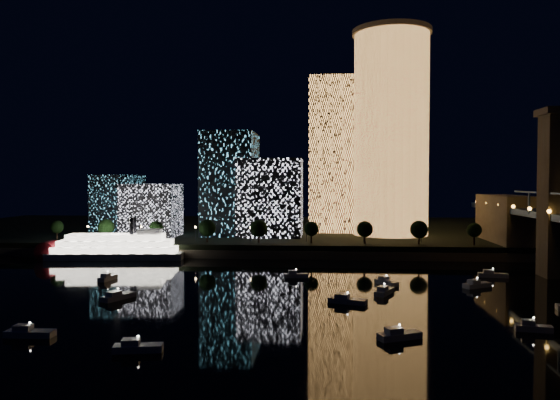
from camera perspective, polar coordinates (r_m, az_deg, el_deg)
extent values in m
plane|color=black|center=(121.16, 7.07, -11.64)|extent=(520.00, 520.00, 0.00)
cube|color=black|center=(278.91, 5.72, -3.37)|extent=(420.00, 160.00, 5.00)
cube|color=#6B5E4C|center=(201.53, 6.11, -5.72)|extent=(420.00, 6.00, 3.00)
cylinder|color=#FFA851|center=(243.71, 11.52, 6.63)|extent=(32.00, 32.00, 86.77)
cylinder|color=#6B5E4C|center=(251.24, 11.60, 16.77)|extent=(34.00, 34.00, 2.00)
cube|color=#FFA851|center=(257.20, 5.59, 4.68)|extent=(22.40, 22.40, 71.28)
cube|color=silver|center=(233.73, -1.00, 0.28)|extent=(26.88, 22.75, 33.09)
cube|color=#4FB5D8|center=(241.34, -5.20, 1.70)|extent=(22.33, 29.03, 44.66)
cube|color=silver|center=(238.70, -13.26, -1.03)|extent=(22.30, 20.27, 22.30)
cube|color=#4FB5D8|center=(256.67, -16.57, -0.41)|extent=(18.78, 20.66, 26.29)
cube|color=#6B5E4C|center=(229.25, 22.49, -2.42)|extent=(12.00, 40.00, 23.00)
cube|color=navy|center=(189.28, 24.78, -0.32)|extent=(0.50, 0.50, 7.00)
sphere|color=#FFA738|center=(175.17, 26.30, -1.07)|extent=(1.20, 1.20, 1.20)
sphere|color=#FFA738|center=(217.60, 21.94, -0.45)|extent=(1.20, 1.20, 1.20)
cube|color=silver|center=(209.42, -16.73, -5.58)|extent=(49.76, 16.34, 2.44)
cube|color=white|center=(209.13, -16.74, -4.95)|extent=(45.60, 14.90, 2.24)
cube|color=white|center=(208.88, -16.74, -4.34)|extent=(41.45, 13.45, 2.24)
cube|color=white|center=(208.64, -16.75, -3.73)|extent=(35.27, 11.79, 2.24)
cube|color=silver|center=(205.57, -13.47, -3.24)|extent=(8.75, 6.94, 1.83)
cylinder|color=black|center=(204.77, -15.26, -2.65)|extent=(1.42, 1.42, 6.11)
cylinder|color=black|center=(208.72, -15.00, -2.56)|extent=(1.42, 1.42, 6.11)
cylinder|color=maroon|center=(216.91, -22.99, -4.91)|extent=(8.06, 9.87, 7.12)
cube|color=silver|center=(162.52, 1.70, -7.90)|extent=(7.37, 3.43, 1.20)
cube|color=silver|center=(162.22, 1.32, -7.53)|extent=(2.76, 2.24, 1.00)
sphere|color=white|center=(162.19, 1.70, -7.21)|extent=(0.36, 0.36, 0.36)
cube|color=silver|center=(141.94, 10.85, -9.39)|extent=(5.94, 8.65, 1.20)
cube|color=silver|center=(140.57, 10.68, -9.05)|extent=(3.19, 3.55, 1.00)
sphere|color=white|center=(141.56, 10.85, -8.60)|extent=(0.36, 0.36, 0.36)
cube|color=silver|center=(139.16, -16.57, -9.67)|extent=(6.58, 9.45, 1.20)
cube|color=silver|center=(138.04, -16.99, -9.30)|extent=(3.51, 3.89, 1.00)
sphere|color=white|center=(138.77, -16.58, -8.86)|extent=(0.36, 0.36, 0.36)
cube|color=silver|center=(165.80, -17.56, -7.80)|extent=(3.50, 7.42, 1.20)
cube|color=silver|center=(164.73, -17.77, -7.48)|extent=(2.26, 2.78, 1.00)
sphere|color=white|center=(165.48, -17.57, -7.12)|extent=(0.36, 0.36, 0.36)
cube|color=silver|center=(130.12, 7.08, -10.42)|extent=(9.36, 5.61, 1.20)
cube|color=silver|center=(130.27, 6.51, -9.91)|extent=(3.71, 3.21, 1.00)
sphere|color=white|center=(129.71, 7.08, -9.56)|extent=(0.36, 0.36, 0.36)
cube|color=silver|center=(116.63, 24.98, -12.05)|extent=(6.90, 3.30, 1.20)
cube|color=silver|center=(116.21, 24.49, -11.54)|extent=(2.60, 2.12, 1.00)
sphere|color=white|center=(116.17, 24.99, -11.10)|extent=(0.36, 0.36, 0.36)
cube|color=silver|center=(97.36, -14.60, -14.75)|extent=(8.44, 3.94, 1.20)
cube|color=silver|center=(97.25, -15.34, -14.10)|extent=(3.16, 2.56, 1.00)
sphere|color=white|center=(96.80, -14.61, -13.61)|extent=(0.36, 0.36, 0.36)
cube|color=silver|center=(157.06, 19.91, -8.37)|extent=(8.43, 6.58, 1.20)
cube|color=silver|center=(155.98, 19.60, -8.03)|extent=(3.59, 3.35, 1.00)
sphere|color=white|center=(156.72, 19.92, -7.65)|extent=(0.36, 0.36, 0.36)
cube|color=silver|center=(112.57, -24.66, -12.56)|extent=(8.83, 3.03, 1.20)
cube|color=silver|center=(112.91, -25.27, -11.95)|extent=(3.12, 2.36, 1.00)
sphere|color=white|center=(112.09, -24.67, -11.57)|extent=(0.36, 0.36, 0.36)
cube|color=silver|center=(103.63, 12.38, -13.69)|extent=(8.44, 5.86, 1.20)
cube|color=silver|center=(102.70, 11.81, -13.20)|extent=(3.48, 3.13, 1.00)
sphere|color=white|center=(103.11, 12.39, -12.62)|extent=(0.36, 0.36, 0.36)
cube|color=silver|center=(154.36, 11.07, -8.47)|extent=(6.30, 7.50, 1.20)
cube|color=silver|center=(154.99, 10.79, -8.01)|extent=(3.11, 3.27, 1.00)
sphere|color=white|center=(154.01, 11.07, -7.74)|extent=(0.36, 0.36, 0.36)
cube|color=silver|center=(175.05, 21.36, -7.33)|extent=(8.75, 3.82, 1.20)
cube|color=silver|center=(174.69, 20.95, -6.97)|extent=(3.23, 2.58, 1.00)
sphere|color=white|center=(174.74, 21.37, -6.68)|extent=(0.36, 0.36, 0.36)
cylinder|color=black|center=(231.93, -22.28, -3.48)|extent=(0.70, 0.70, 4.00)
sphere|color=black|center=(231.63, -22.29, -2.62)|extent=(5.22, 5.22, 5.22)
cylinder|color=black|center=(223.58, -17.70, -3.63)|extent=(0.70, 0.70, 4.00)
sphere|color=black|center=(223.27, -17.71, -2.73)|extent=(6.49, 6.49, 6.49)
cylinder|color=black|center=(216.76, -12.80, -3.76)|extent=(0.70, 0.70, 4.00)
sphere|color=black|center=(216.44, -12.81, -2.83)|extent=(5.24, 5.24, 5.24)
cylinder|color=black|center=(211.62, -7.62, -3.86)|extent=(0.70, 0.70, 4.00)
sphere|color=black|center=(211.30, -7.62, -2.92)|extent=(6.63, 6.63, 6.63)
cylinder|color=black|center=(208.29, -2.22, -3.94)|extent=(0.70, 0.70, 4.00)
sphere|color=black|center=(207.95, -2.22, -2.98)|extent=(6.59, 6.59, 6.59)
cylinder|color=black|center=(206.84, 3.30, -3.98)|extent=(0.70, 0.70, 4.00)
sphere|color=black|center=(206.50, 3.30, -3.02)|extent=(5.57, 5.57, 5.57)
cylinder|color=black|center=(207.31, 8.85, -3.99)|extent=(0.70, 0.70, 4.00)
sphere|color=black|center=(206.98, 8.85, -3.03)|extent=(6.11, 6.11, 6.11)
cylinder|color=black|center=(209.71, 14.32, -3.96)|extent=(0.70, 0.70, 4.00)
sphere|color=black|center=(209.38, 14.33, -3.01)|extent=(6.66, 6.66, 6.66)
cylinder|color=black|center=(213.95, 19.62, -3.90)|extent=(0.70, 0.70, 4.00)
sphere|color=black|center=(213.63, 19.63, -2.96)|extent=(5.38, 5.38, 5.38)
cylinder|color=black|center=(232.96, -19.42, -3.30)|extent=(0.24, 0.24, 5.00)
sphere|color=#FFCC7F|center=(232.73, -19.43, -2.61)|extent=(0.70, 0.70, 0.70)
cylinder|color=black|center=(224.89, -14.29, -3.43)|extent=(0.24, 0.24, 5.00)
sphere|color=#FFCC7F|center=(224.64, -14.29, -2.72)|extent=(0.70, 0.70, 0.70)
cylinder|color=black|center=(218.73, -8.82, -3.55)|extent=(0.24, 0.24, 5.00)
sphere|color=#FFCC7F|center=(218.48, -8.82, -2.82)|extent=(0.70, 0.70, 0.70)
cylinder|color=black|center=(214.67, -3.09, -3.63)|extent=(0.24, 0.24, 5.00)
sphere|color=#FFCC7F|center=(214.41, -3.09, -2.89)|extent=(0.70, 0.70, 0.70)
cylinder|color=black|center=(212.81, 2.80, -3.68)|extent=(0.24, 0.24, 5.00)
sphere|color=#FFCC7F|center=(212.55, 2.80, -2.93)|extent=(0.70, 0.70, 0.70)
cylinder|color=black|center=(213.22, 8.73, -3.69)|extent=(0.24, 0.24, 5.00)
sphere|color=#FFCC7F|center=(212.96, 8.74, -2.94)|extent=(0.70, 0.70, 0.70)
cylinder|color=black|center=(215.88, 14.58, -3.66)|extent=(0.24, 0.24, 5.00)
sphere|color=#FFCC7F|center=(215.62, 14.59, -2.92)|extent=(0.70, 0.70, 0.70)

